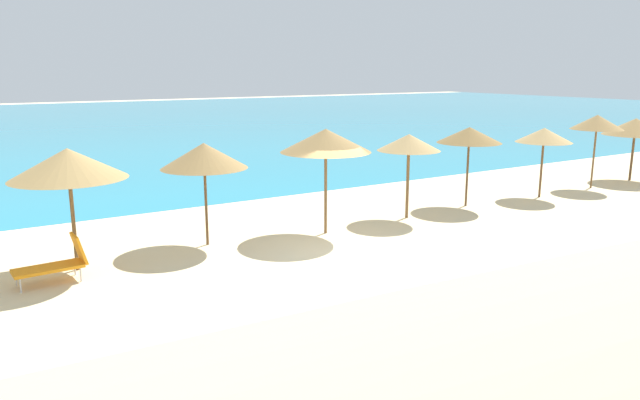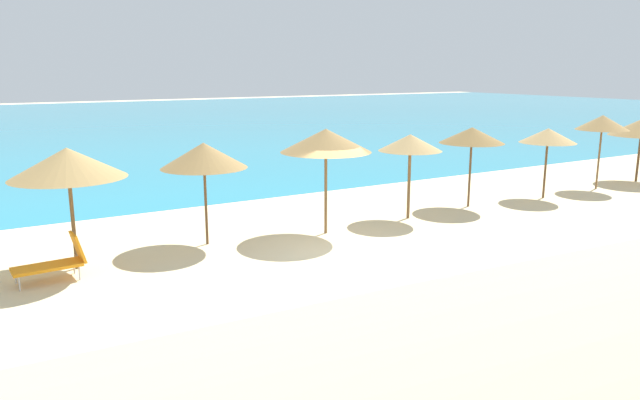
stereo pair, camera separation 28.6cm
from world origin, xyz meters
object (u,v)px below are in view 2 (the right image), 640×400
at_px(beach_umbrella_4, 204,155).
at_px(beach_umbrella_5, 326,141).
at_px(beach_umbrella_8, 548,136).
at_px(beach_umbrella_9, 602,123).
at_px(lounge_chair_1, 56,261).
at_px(beach_umbrella_7, 472,135).
at_px(beach_umbrella_6, 410,143).
at_px(beach_umbrella_3, 68,163).

bearing_deg(beach_umbrella_4, beach_umbrella_5, -11.88).
relative_size(beach_umbrella_4, beach_umbrella_8, 1.08).
xyz_separation_m(beach_umbrella_8, beach_umbrella_9, (3.18, 0.08, 0.31)).
bearing_deg(beach_umbrella_5, lounge_chair_1, -177.70).
distance_m(beach_umbrella_7, lounge_chair_1, 13.27).
bearing_deg(beach_umbrella_8, beach_umbrella_9, 1.51).
bearing_deg(beach_umbrella_8, beach_umbrella_4, 177.01).
bearing_deg(beach_umbrella_6, lounge_chair_1, -177.39).
relative_size(beach_umbrella_4, beach_umbrella_9, 0.95).
height_order(beach_umbrella_6, beach_umbrella_9, beach_umbrella_9).
distance_m(beach_umbrella_7, beach_umbrella_8, 3.36).
relative_size(beach_umbrella_4, beach_umbrella_5, 0.92).
height_order(beach_umbrella_5, lounge_chair_1, beach_umbrella_5).
bearing_deg(beach_umbrella_4, lounge_chair_1, -165.74).
height_order(beach_umbrella_7, lounge_chair_1, beach_umbrella_7).
distance_m(beach_umbrella_6, beach_umbrella_9, 9.34).
relative_size(beach_umbrella_8, beach_umbrella_9, 0.88).
xyz_separation_m(beach_umbrella_7, beach_umbrella_9, (6.52, -0.30, 0.15)).
relative_size(beach_umbrella_6, beach_umbrella_9, 0.92).
distance_m(beach_umbrella_8, lounge_chair_1, 16.54).
distance_m(beach_umbrella_3, beach_umbrella_7, 12.59).
height_order(beach_umbrella_8, lounge_chair_1, beach_umbrella_8).
xyz_separation_m(beach_umbrella_4, lounge_chair_1, (-3.86, -0.98, -1.95)).
height_order(beach_umbrella_3, beach_umbrella_8, beach_umbrella_3).
relative_size(beach_umbrella_3, beach_umbrella_7, 1.06).
xyz_separation_m(beach_umbrella_7, lounge_chair_1, (-13.10, -0.71, -1.98)).
bearing_deg(beach_umbrella_5, beach_umbrella_7, 4.04).
bearing_deg(beach_umbrella_9, lounge_chair_1, -178.81).
bearing_deg(lounge_chair_1, beach_umbrella_3, -42.51).
distance_m(beach_umbrella_4, beach_umbrella_8, 12.60).
bearing_deg(lounge_chair_1, beach_umbrella_4, -79.60).
distance_m(beach_umbrella_5, beach_umbrella_7, 5.97).
bearing_deg(beach_umbrella_3, beach_umbrella_5, -3.02).
height_order(beach_umbrella_4, beach_umbrella_5, beach_umbrella_5).
height_order(beach_umbrella_7, beach_umbrella_8, beach_umbrella_7).
relative_size(beach_umbrella_5, beach_umbrella_6, 1.13).
bearing_deg(beach_umbrella_3, lounge_chair_1, -128.66).
bearing_deg(lounge_chair_1, beach_umbrella_7, -90.76).
height_order(beach_umbrella_9, lounge_chair_1, beach_umbrella_9).
distance_m(beach_umbrella_3, beach_umbrella_6, 9.78).
xyz_separation_m(beach_umbrella_4, beach_umbrella_6, (6.43, -0.51, -0.02)).
distance_m(beach_umbrella_4, beach_umbrella_9, 15.78).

